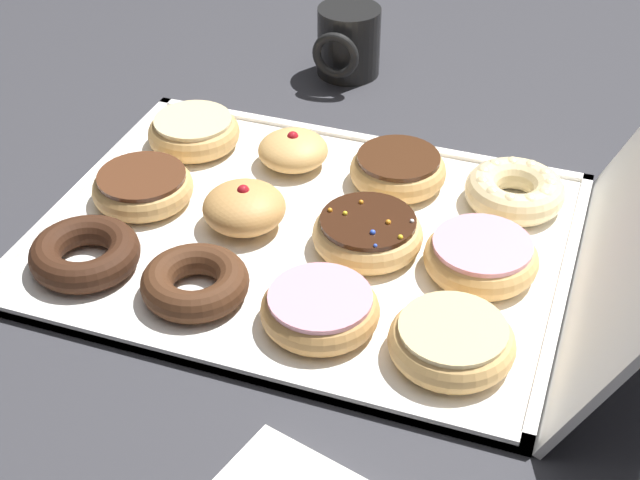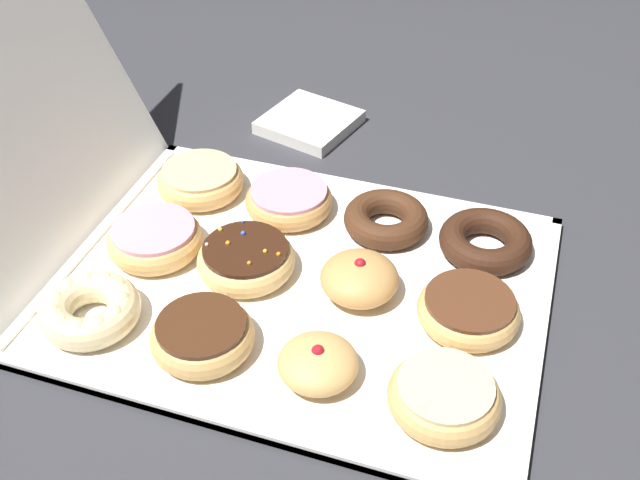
{
  "view_description": "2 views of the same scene",
  "coord_description": "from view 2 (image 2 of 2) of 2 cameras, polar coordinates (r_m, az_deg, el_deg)",
  "views": [
    {
      "loc": [
        0.76,
        0.29,
        0.62
      ],
      "look_at": [
        0.05,
        0.03,
        0.05
      ],
      "focal_mm": 52.73,
      "sensor_mm": 36.0,
      "label": 1
    },
    {
      "loc": [
        -0.62,
        -0.23,
        0.63
      ],
      "look_at": [
        0.02,
        -0.01,
        0.06
      ],
      "focal_mm": 42.61,
      "sensor_mm": 36.0,
      "label": 2
    }
  ],
  "objects": [
    {
      "name": "ground_plane",
      "position": [
        0.91,
        -1.35,
        -3.77
      ],
      "size": [
        3.0,
        3.0,
        0.0
      ],
      "primitive_type": "plane",
      "color": "#333338"
    },
    {
      "name": "donut_box",
      "position": [
        0.9,
        -1.35,
        -3.53
      ],
      "size": [
        0.43,
        0.57,
        0.01
      ],
      "color": "white",
      "rests_on": "ground"
    },
    {
      "name": "glazed_ring_donut_0",
      "position": [
        0.77,
        9.31,
        -11.47
      ],
      "size": [
        0.11,
        0.11,
        0.04
      ],
      "color": "tan",
      "rests_on": "donut_box"
    },
    {
      "name": "chocolate_frosted_donut_1",
      "position": [
        0.86,
        11.15,
        -4.94
      ],
      "size": [
        0.11,
        0.11,
        0.04
      ],
      "color": "tan",
      "rests_on": "donut_box"
    },
    {
      "name": "chocolate_cake_ring_donut_2",
      "position": [
        0.95,
        12.31,
        -0.07
      ],
      "size": [
        0.11,
        0.11,
        0.03
      ],
      "color": "#381E11",
      "rests_on": "donut_box"
    },
    {
      "name": "jelly_filled_donut_3",
      "position": [
        0.79,
        -0.15,
        -9.23
      ],
      "size": [
        0.08,
        0.08,
        0.05
      ],
      "color": "tan",
      "rests_on": "donut_box"
    },
    {
      "name": "jelly_filled_donut_4",
      "position": [
        0.87,
        2.98,
        -2.88
      ],
      "size": [
        0.09,
        0.09,
        0.05
      ],
      "color": "tan",
      "rests_on": "donut_box"
    },
    {
      "name": "chocolate_cake_ring_donut_5",
      "position": [
        0.97,
        4.98,
        1.58
      ],
      "size": [
        0.11,
        0.11,
        0.03
      ],
      "color": "#472816",
      "rests_on": "donut_box"
    },
    {
      "name": "chocolate_frosted_donut_6",
      "position": [
        0.82,
        -8.84,
        -7.08
      ],
      "size": [
        0.11,
        0.11,
        0.04
      ],
      "color": "tan",
      "rests_on": "donut_box"
    },
    {
      "name": "sprinkle_donut_7",
      "position": [
        0.91,
        -5.59,
        -1.43
      ],
      "size": [
        0.12,
        0.12,
        0.04
      ],
      "color": "#E5B770",
      "rests_on": "donut_box"
    },
    {
      "name": "pink_frosted_donut_8",
      "position": [
        1.0,
        -2.34,
        3.07
      ],
      "size": [
        0.12,
        0.12,
        0.04
      ],
      "color": "tan",
      "rests_on": "donut_box"
    },
    {
      "name": "cruller_donut_9",
      "position": [
        0.88,
        -16.92,
        -4.97
      ],
      "size": [
        0.11,
        0.11,
        0.04
      ],
      "color": "beige",
      "rests_on": "donut_box"
    },
    {
      "name": "pink_frosted_donut_10",
      "position": [
        0.96,
        -12.21,
        0.25
      ],
      "size": [
        0.12,
        0.12,
        0.04
      ],
      "color": "tan",
      "rests_on": "donut_box"
    },
    {
      "name": "glazed_ring_donut_11",
      "position": [
        1.04,
        -8.97,
        4.48
      ],
      "size": [
        0.12,
        0.12,
        0.04
      ],
      "color": "tan",
      "rests_on": "donut_box"
    },
    {
      "name": "napkin_stack",
      "position": [
        1.2,
        -0.79,
        8.85
      ],
      "size": [
        0.16,
        0.16,
        0.02
      ],
      "primitive_type": "cube",
      "rotation": [
        0.0,
        0.0,
        -0.26
      ],
      "color": "white",
      "rests_on": "ground"
    }
  ]
}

